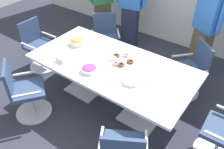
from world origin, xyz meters
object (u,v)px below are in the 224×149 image
conference_table (112,70)px  snack_bowl_candy_mix (89,69)px  plate_stack (131,81)px  person_standing_2 (206,25)px  napkin_pile (63,58)px  donut_platter (122,60)px  office_chair_4 (25,93)px  office_chair_2 (106,40)px  office_chair_1 (190,72)px  snack_bowl_cookies (77,41)px  person_standing_1 (131,3)px  office_chair_3 (39,48)px

conference_table → snack_bowl_candy_mix: 0.40m
snack_bowl_candy_mix → plate_stack: 0.61m
person_standing_2 → napkin_pile: 2.43m
snack_bowl_candy_mix → donut_platter: snack_bowl_candy_mix is taller
conference_table → plate_stack: 0.51m
office_chair_4 → person_standing_2: bearing=94.3°
plate_stack → office_chair_2: bearing=138.8°
conference_table → snack_bowl_candy_mix: bearing=-113.3°
office_chair_1 → office_chair_4: (-1.72, -1.90, 0.00)m
office_chair_2 → snack_bowl_cookies: size_ratio=3.81×
office_chair_4 → person_standing_1: bearing=124.0°
snack_bowl_candy_mix → plate_stack: size_ratio=0.98×
office_chair_4 → napkin_pile: office_chair_4 is taller
conference_table → office_chair_1: (0.86, 0.95, -0.22)m
conference_table → office_chair_2: office_chair_2 is taller
office_chair_3 → plate_stack: 2.19m
person_standing_2 → napkin_pile: (-1.39, -1.99, -0.14)m
person_standing_2 → snack_bowl_candy_mix: (-0.91, -1.97, -0.13)m
snack_bowl_cookies → snack_bowl_candy_mix: size_ratio=1.05×
office_chair_1 → snack_bowl_candy_mix: 1.68m
donut_platter → plate_stack: donut_platter is taller
office_chair_3 → plate_stack: bearing=82.8°
person_standing_2 → snack_bowl_cookies: bearing=76.0°
office_chair_4 → plate_stack: bearing=66.6°
office_chair_3 → snack_bowl_cookies: 1.02m
person_standing_2 → office_chair_4: bearing=88.9°
office_chair_4 → plate_stack: size_ratio=3.91×
office_chair_2 → snack_bowl_candy_mix: office_chair_2 is taller
person_standing_2 → donut_platter: person_standing_2 is taller
napkin_pile → person_standing_1: bearing=93.6°
napkin_pile → plate_stack: bearing=8.7°
office_chair_2 → office_chair_4: size_ratio=1.00×
snack_bowl_candy_mix → donut_platter: (0.22, 0.47, -0.02)m
conference_table → person_standing_1: bearing=114.4°
person_standing_1 → snack_bowl_cookies: 1.56m
office_chair_2 → office_chair_4: same height
office_chair_1 → donut_platter: bearing=88.1°
office_chair_1 → donut_platter: (-0.79, -0.81, 0.36)m
office_chair_3 → person_standing_1: 1.99m
person_standing_2 → donut_platter: (-0.69, -1.50, -0.16)m
snack_bowl_cookies → donut_platter: 0.85m
snack_bowl_candy_mix → napkin_pile: 0.48m
office_chair_1 → person_standing_1: bearing=18.6°
office_chair_1 → snack_bowl_candy_mix: size_ratio=4.00×
donut_platter → snack_bowl_candy_mix: bearing=-115.2°
office_chair_1 → office_chair_3: bearing=62.5°
conference_table → person_standing_1: 1.85m
snack_bowl_candy_mix → person_standing_2: bearing=65.2°
office_chair_1 → snack_bowl_cookies: size_ratio=3.81×
office_chair_4 → snack_bowl_candy_mix: 1.02m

